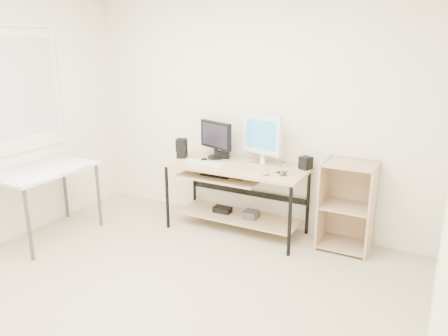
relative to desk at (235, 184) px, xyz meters
The scene contains 16 objects.
room 1.80m from the desk, 93.95° to the right, with size 4.01×4.01×2.62m.
desk is the anchor object (origin of this frame).
side_table 1.97m from the desk, 147.35° to the right, with size 0.60×1.00×0.75m.
shelf_unit 1.19m from the desk, ahead, with size 0.50×0.40×0.90m.
black_monitor 0.57m from the desk, 154.69° to the left, with size 0.44×0.19×0.42m.
white_imac 0.59m from the desk, 36.39° to the left, with size 0.49×0.18×0.53m.
keyboard 0.39m from the desk, 162.18° to the right, with size 0.46×0.13×0.02m, color silver.
mouse 0.51m from the desk, 22.02° to the right, with size 0.07×0.11×0.04m, color #A9A9AD.
center_speaker 0.39m from the desk, 144.64° to the left, with size 0.16×0.07×0.08m, color black.
speaker_left 0.74m from the desk, behind, with size 0.14×0.14×0.22m.
speaker_right 0.79m from the desk, 15.89° to the left, with size 0.11×0.11×0.13m, color black.
audio_controller 0.74m from the desk, behind, with size 0.08×0.05×0.17m, color black.
volume_puck 0.43m from the desk, behind, with size 0.07×0.07×0.03m, color black.
smartphone 0.58m from the desk, ahead, with size 0.06×0.11×0.01m, color black.
coaster 0.64m from the desk, 10.96° to the right, with size 0.08×0.08×0.01m, color olive.
drinking_glass 0.66m from the desk, 10.96° to the right, with size 0.06×0.06×0.13m, color white.
Camera 1 is at (1.96, -2.33, 2.03)m, focal length 35.00 mm.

